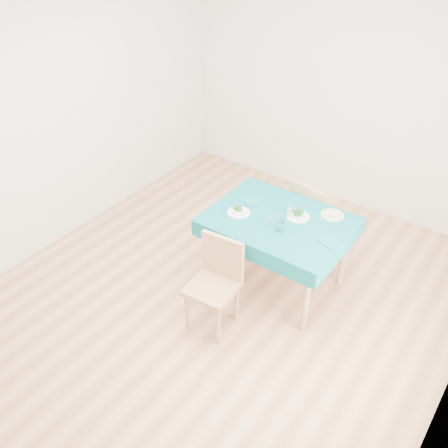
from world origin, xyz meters
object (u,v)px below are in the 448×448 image
Objects in this scene: bowl_near at (239,210)px; side_plate at (332,215)px; chair_near at (212,282)px; chair_far at (320,204)px; table at (276,252)px; bowl_far at (298,214)px.

bowl_near is 1.00× the size of side_plate.
side_plate is (0.52, 1.12, 0.27)m from chair_near.
side_plate is (0.71, 0.47, -0.03)m from bowl_near.
chair_far is 5.50× the size of side_plate.
bowl_near is at bearing -159.01° from table.
bowl_near is (-0.19, 0.66, 0.30)m from chair_near.
bowl_far is (0.06, -0.58, 0.22)m from chair_far.
chair_near reaches higher than side_plate.
chair_far is at bearing 128.09° from side_plate.
table is at bearing -137.22° from side_plate.
table is 1.26× the size of chair_near.
table is 6.00× the size of side_plate.
chair_far reaches higher than side_plate.
bowl_far is at bearing 104.07° from chair_far.
side_plate is (0.36, 0.33, 0.38)m from table.
side_plate is at bearing 40.67° from bowl_far.
bowl_far reaches higher than side_plate.
table is 6.01× the size of bowl_far.
bowl_far is (0.47, 0.26, -0.00)m from bowl_near.
chair_near is 0.74m from bowl_near.
table is 0.45m from bowl_far.
chair_near is at bearing 89.90° from chair_far.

